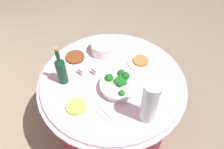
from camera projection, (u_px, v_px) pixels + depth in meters
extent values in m
plane|color=gray|center=(112.00, 126.00, 2.31)|extent=(6.00, 6.00, 0.00)
cylinder|color=maroon|center=(112.00, 107.00, 2.05)|extent=(1.01, 1.01, 0.69)
cylinder|color=#E0B2C6|center=(112.00, 82.00, 1.78)|extent=(1.16, 1.16, 0.02)
cylinder|color=#E0B2C6|center=(112.00, 80.00, 1.77)|extent=(1.10, 1.10, 0.03)
cylinder|color=white|center=(119.00, 87.00, 1.67)|extent=(0.26, 0.26, 0.05)
cylinder|color=white|center=(119.00, 84.00, 1.65)|extent=(0.28, 0.28, 0.01)
sphere|color=#19701E|center=(122.00, 93.00, 1.58)|extent=(0.05, 0.05, 0.05)
sphere|color=#195A1E|center=(126.00, 76.00, 1.66)|extent=(0.06, 0.06, 0.06)
sphere|color=#19691E|center=(125.00, 83.00, 1.64)|extent=(0.04, 0.04, 0.04)
sphere|color=#19661E|center=(109.00, 78.00, 1.66)|extent=(0.06, 0.06, 0.06)
sphere|color=#19601E|center=(121.00, 73.00, 1.69)|extent=(0.05, 0.05, 0.05)
sphere|color=#197A1E|center=(118.00, 81.00, 1.64)|extent=(0.06, 0.06, 0.06)
sphere|color=#19601E|center=(118.00, 82.00, 1.65)|extent=(0.05, 0.05, 0.05)
sphere|color=#19661E|center=(120.00, 81.00, 1.64)|extent=(0.05, 0.05, 0.05)
sphere|color=#19631E|center=(120.00, 79.00, 1.66)|extent=(0.05, 0.05, 0.05)
sphere|color=#19641E|center=(123.00, 81.00, 1.65)|extent=(0.04, 0.04, 0.04)
sphere|color=#19561E|center=(120.00, 84.00, 1.63)|extent=(0.05, 0.05, 0.05)
sphere|color=#197A1E|center=(121.00, 77.00, 1.67)|extent=(0.04, 0.04, 0.04)
cylinder|color=white|center=(104.00, 51.00, 1.95)|extent=(0.21, 0.21, 0.01)
cylinder|color=white|center=(104.00, 51.00, 1.94)|extent=(0.21, 0.21, 0.01)
cylinder|color=white|center=(104.00, 50.00, 1.94)|extent=(0.21, 0.21, 0.01)
cylinder|color=white|center=(104.00, 49.00, 1.93)|extent=(0.21, 0.21, 0.01)
cylinder|color=white|center=(104.00, 48.00, 1.92)|extent=(0.21, 0.21, 0.01)
cylinder|color=white|center=(104.00, 47.00, 1.91)|extent=(0.21, 0.21, 0.01)
cylinder|color=white|center=(104.00, 46.00, 1.91)|extent=(0.21, 0.21, 0.01)
cylinder|color=white|center=(104.00, 45.00, 1.90)|extent=(0.21, 0.21, 0.01)
cylinder|color=white|center=(104.00, 44.00, 1.89)|extent=(0.21, 0.21, 0.01)
cylinder|color=white|center=(104.00, 43.00, 1.88)|extent=(0.21, 0.21, 0.01)
cylinder|color=#103920|center=(62.00, 72.00, 1.67)|extent=(0.07, 0.07, 0.20)
cone|color=#103920|center=(59.00, 61.00, 1.58)|extent=(0.07, 0.07, 0.04)
cylinder|color=#103920|center=(57.00, 54.00, 1.53)|extent=(0.03, 0.03, 0.08)
cylinder|color=#B2844C|center=(56.00, 49.00, 1.49)|extent=(0.03, 0.03, 0.02)
cylinder|color=silver|center=(150.00, 102.00, 1.41)|extent=(0.11, 0.11, 0.34)
sphere|color=#E5B26B|center=(146.00, 111.00, 1.52)|extent=(0.06, 0.06, 0.06)
sphere|color=#E5B26B|center=(145.00, 116.00, 1.49)|extent=(0.06, 0.06, 0.06)
sphere|color=#E5B26B|center=(150.00, 114.00, 1.50)|extent=(0.06, 0.06, 0.06)
sphere|color=#72C64C|center=(146.00, 107.00, 1.47)|extent=(0.06, 0.06, 0.06)
sphere|color=#72C64C|center=(148.00, 112.00, 1.45)|extent=(0.06, 0.06, 0.06)
sphere|color=#72C64C|center=(151.00, 108.00, 1.47)|extent=(0.06, 0.06, 0.06)
sphere|color=red|center=(146.00, 104.00, 1.42)|extent=(0.06, 0.06, 0.06)
sphere|color=red|center=(151.00, 107.00, 1.41)|extent=(0.06, 0.06, 0.06)
sphere|color=red|center=(151.00, 102.00, 1.44)|extent=(0.06, 0.06, 0.06)
sphere|color=#E5B26B|center=(148.00, 101.00, 1.38)|extent=(0.06, 0.06, 0.06)
sphere|color=#E5B26B|center=(154.00, 101.00, 1.38)|extent=(0.06, 0.06, 0.06)
sphere|color=#E5B26B|center=(150.00, 97.00, 1.40)|extent=(0.06, 0.06, 0.06)
sphere|color=#72C64C|center=(150.00, 97.00, 1.33)|extent=(0.06, 0.06, 0.06)
sphere|color=#72C64C|center=(155.00, 94.00, 1.34)|extent=(0.06, 0.06, 0.06)
sphere|color=#72C64C|center=(149.00, 92.00, 1.36)|extent=(0.06, 0.06, 0.06)
cylinder|color=silver|center=(101.00, 115.00, 1.54)|extent=(0.15, 0.08, 0.01)
cylinder|color=silver|center=(105.00, 112.00, 1.55)|extent=(0.15, 0.08, 0.01)
sphere|color=silver|center=(111.00, 122.00, 1.50)|extent=(0.01, 0.01, 0.01)
cylinder|color=white|center=(141.00, 62.00, 1.86)|extent=(0.22, 0.22, 0.01)
cylinder|color=#B77038|center=(141.00, 61.00, 1.85)|extent=(0.12, 0.12, 0.02)
cylinder|color=white|center=(76.00, 108.00, 1.57)|extent=(0.22, 0.22, 0.01)
cylinder|color=#F2D14C|center=(76.00, 106.00, 1.56)|extent=(0.14, 0.14, 0.02)
cylinder|color=white|center=(75.00, 59.00, 1.89)|extent=(0.22, 0.22, 0.01)
cylinder|color=brown|center=(75.00, 57.00, 1.88)|extent=(0.16, 0.16, 0.02)
cube|color=white|center=(94.00, 72.00, 1.77)|extent=(0.05, 0.03, 0.05)
cube|color=maroon|center=(94.00, 70.00, 1.75)|extent=(0.05, 0.03, 0.01)
cube|color=white|center=(80.00, 72.00, 1.77)|extent=(0.05, 0.03, 0.05)
cube|color=maroon|center=(80.00, 70.00, 1.75)|extent=(0.05, 0.03, 0.01)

